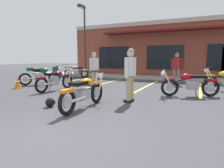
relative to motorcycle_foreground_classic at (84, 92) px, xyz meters
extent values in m
plane|color=#3D3D42|center=(0.49, 1.40, -0.46)|extent=(80.00, 80.00, 0.00)
cube|color=#A8A59E|center=(0.49, 8.71, -0.39)|extent=(22.00, 1.80, 0.14)
cube|color=brown|center=(0.49, 12.72, 1.58)|extent=(15.00, 5.94, 4.09)
cube|color=#B2AD9E|center=(0.49, 9.72, 3.47)|extent=(15.00, 0.06, 0.30)
cube|color=black|center=(-3.51, 9.71, 0.99)|extent=(2.56, 0.06, 1.70)
cube|color=black|center=(0.49, 9.71, 0.99)|extent=(2.56, 0.06, 1.70)
cube|color=maroon|center=(0.49, 9.30, 2.82)|extent=(9.00, 0.90, 0.12)
cube|color=#DBCC4C|center=(-4.36, 5.11, -0.46)|extent=(0.12, 4.80, 0.01)
cube|color=#DBCC4C|center=(-1.93, 5.11, -0.46)|extent=(0.12, 4.80, 0.01)
cube|color=#DBCC4C|center=(0.49, 5.11, -0.46)|extent=(0.12, 4.80, 0.01)
cube|color=#DBCC4C|center=(2.92, 5.11, -0.46)|extent=(0.12, 4.80, 0.01)
torus|color=black|center=(0.00, -0.74, -0.14)|extent=(0.10, 0.64, 0.64)
cylinder|color=#B7B7BC|center=(0.00, -0.74, -0.14)|extent=(0.06, 0.29, 0.29)
torus|color=black|center=(0.00, 0.70, -0.14)|extent=(0.10, 0.64, 0.64)
cylinder|color=#B7B7BC|center=(0.00, 0.70, -0.14)|extent=(0.06, 0.29, 0.29)
cylinder|color=silver|center=(-0.09, 0.80, 0.18)|extent=(0.04, 0.32, 0.66)
cylinder|color=silver|center=(0.09, 0.80, 0.18)|extent=(0.04, 0.32, 0.66)
cylinder|color=black|center=(0.00, 0.88, 0.50)|extent=(0.66, 0.03, 0.03)
sphere|color=silver|center=(0.00, 0.96, 0.36)|extent=(0.17, 0.17, 0.17)
cube|color=orange|center=(0.00, 0.74, 0.16)|extent=(0.14, 0.36, 0.06)
cube|color=#9E9EA3|center=(0.00, -0.10, -0.06)|extent=(0.24, 0.40, 0.28)
cylinder|color=silver|center=(0.14, -0.47, -0.10)|extent=(0.07, 0.55, 0.07)
cylinder|color=black|center=(0.00, 0.10, 0.18)|extent=(0.06, 0.94, 0.26)
ellipsoid|color=orange|center=(0.00, 0.12, 0.26)|extent=(0.26, 0.48, 0.22)
cube|color=black|center=(0.00, -0.24, 0.26)|extent=(0.28, 0.52, 0.10)
cube|color=orange|center=(0.00, -0.76, 0.14)|extent=(0.16, 0.36, 0.08)
cylinder|color=black|center=(-0.18, -0.17, -0.32)|extent=(0.13, 0.02, 0.29)
torus|color=black|center=(-4.41, 6.82, -0.14)|extent=(0.64, 0.11, 0.64)
cylinder|color=#B7B7BC|center=(-4.41, 6.82, -0.14)|extent=(0.29, 0.07, 0.29)
torus|color=black|center=(-5.85, 6.85, -0.14)|extent=(0.64, 0.11, 0.64)
cylinder|color=#B7B7BC|center=(-5.85, 6.85, -0.14)|extent=(0.29, 0.07, 0.29)
cylinder|color=silver|center=(-5.95, 6.76, 0.18)|extent=(0.33, 0.05, 0.66)
cylinder|color=silver|center=(-5.95, 6.94, 0.18)|extent=(0.33, 0.05, 0.66)
cylinder|color=black|center=(-6.03, 6.85, 0.50)|extent=(0.05, 0.66, 0.03)
sphere|color=silver|center=(-6.11, 6.85, 0.36)|extent=(0.17, 0.17, 0.17)
cube|color=beige|center=(-5.89, 6.85, 0.16)|extent=(0.36, 0.15, 0.06)
cube|color=#9E9EA3|center=(-5.05, 6.83, -0.06)|extent=(0.40, 0.25, 0.28)
cylinder|color=silver|center=(-4.67, 6.96, -0.10)|extent=(0.55, 0.08, 0.07)
cylinder|color=black|center=(-5.25, 6.84, 0.18)|extent=(0.94, 0.08, 0.26)
ellipsoid|color=beige|center=(-5.27, 6.84, 0.26)|extent=(0.49, 0.27, 0.22)
cube|color=black|center=(-4.91, 6.83, 0.26)|extent=(0.53, 0.29, 0.10)
cube|color=beige|center=(-4.39, 6.82, 0.14)|extent=(0.36, 0.17, 0.08)
cylinder|color=black|center=(-4.98, 6.65, -0.32)|extent=(0.03, 0.14, 0.29)
torus|color=black|center=(-5.19, 2.54, -0.14)|extent=(0.48, 0.56, 0.64)
cylinder|color=#B7B7BC|center=(-5.19, 2.54, -0.14)|extent=(0.23, 0.26, 0.29)
torus|color=black|center=(-4.30, 3.67, -0.14)|extent=(0.48, 0.56, 0.64)
cylinder|color=#B7B7BC|center=(-4.30, 3.67, -0.14)|extent=(0.23, 0.26, 0.29)
cylinder|color=silver|center=(-4.30, 3.80, 0.18)|extent=(0.24, 0.28, 0.66)
cylinder|color=silver|center=(-4.16, 3.69, 0.18)|extent=(0.24, 0.28, 0.66)
cylinder|color=black|center=(-4.18, 3.81, 0.50)|extent=(0.54, 0.44, 0.03)
sphere|color=silver|center=(-4.13, 3.87, 0.36)|extent=(0.24, 0.24, 0.17)
cube|color=#0F4C2D|center=(-4.27, 3.70, 0.16)|extent=(0.33, 0.37, 0.06)
cube|color=#9E9EA3|center=(-4.79, 3.04, -0.06)|extent=(0.44, 0.46, 0.28)
cylinder|color=silver|center=(-4.92, 2.66, -0.10)|extent=(0.40, 0.47, 0.07)
cylinder|color=black|center=(-4.67, 3.20, 0.18)|extent=(0.63, 0.77, 0.26)
ellipsoid|color=#0F4C2D|center=(-4.64, 3.23, 0.30)|extent=(0.56, 0.59, 0.26)
cube|color=#0F4C2D|center=(-4.26, 3.70, 0.30)|extent=(0.37, 0.36, 0.36)
cube|color=black|center=(-4.86, 2.96, 0.32)|extent=(0.44, 0.46, 0.10)
cube|color=#0F4C2D|center=(-5.04, 2.73, 0.36)|extent=(0.36, 0.37, 0.16)
cylinder|color=black|center=(-4.98, 3.10, -0.32)|extent=(0.12, 0.10, 0.29)
torus|color=black|center=(3.31, 5.27, -0.14)|extent=(0.58, 0.45, 0.64)
cylinder|color=#B7B7BC|center=(3.31, 5.27, -0.14)|extent=(0.27, 0.21, 0.29)
cylinder|color=silver|center=(3.18, 5.25, 0.18)|extent=(0.29, 0.22, 0.66)
cylinder|color=silver|center=(3.28, 5.40, 0.18)|extent=(0.29, 0.22, 0.66)
cylinder|color=black|center=(3.17, 5.37, 0.50)|extent=(0.40, 0.56, 0.03)
sphere|color=silver|center=(3.10, 5.42, 0.36)|extent=(0.24, 0.24, 0.17)
cube|color=yellow|center=(3.28, 5.29, 0.16)|extent=(0.38, 0.32, 0.06)
ellipsoid|color=yellow|center=(3.79, 4.94, 0.26)|extent=(0.54, 0.49, 0.22)
torus|color=black|center=(-2.83, 1.27, -0.14)|extent=(0.17, 0.65, 0.64)
cylinder|color=#B7B7BC|center=(-2.83, 1.27, -0.14)|extent=(0.09, 0.29, 0.29)
torus|color=black|center=(-2.68, 2.70, -0.14)|extent=(0.17, 0.65, 0.64)
cylinder|color=#B7B7BC|center=(-2.68, 2.70, -0.14)|extent=(0.09, 0.29, 0.29)
cylinder|color=silver|center=(-2.76, 2.81, 0.18)|extent=(0.08, 0.33, 0.66)
cylinder|color=silver|center=(-2.58, 2.79, 0.18)|extent=(0.08, 0.33, 0.66)
cylinder|color=black|center=(-2.66, 2.88, 0.50)|extent=(0.66, 0.10, 0.03)
sphere|color=silver|center=(-2.65, 2.96, 0.36)|extent=(0.19, 0.19, 0.17)
cube|color=maroon|center=(-2.67, 2.74, 0.16)|extent=(0.18, 0.37, 0.06)
cube|color=#9E9EA3|center=(-2.76, 1.91, -0.06)|extent=(0.28, 0.42, 0.28)
cylinder|color=silver|center=(-2.66, 1.53, -0.10)|extent=(0.13, 0.55, 0.07)
cylinder|color=black|center=(-2.74, 2.11, 0.18)|extent=(0.16, 0.94, 0.26)
ellipsoid|color=maroon|center=(-2.74, 2.13, 0.26)|extent=(0.31, 0.50, 0.22)
cube|color=black|center=(-2.78, 1.77, 0.26)|extent=(0.33, 0.55, 0.10)
cube|color=maroon|center=(-2.83, 1.25, 0.14)|extent=(0.20, 0.37, 0.08)
cylinder|color=black|center=(-2.95, 1.86, -0.32)|extent=(0.14, 0.04, 0.29)
torus|color=black|center=(3.23, 3.28, -0.14)|extent=(0.63, 0.32, 0.64)
cylinder|color=#B7B7BC|center=(3.23, 3.28, -0.14)|extent=(0.29, 0.16, 0.29)
torus|color=black|center=(1.88, 2.77, -0.14)|extent=(0.63, 0.32, 0.64)
cylinder|color=#B7B7BC|center=(1.88, 2.77, -0.14)|extent=(0.29, 0.16, 0.29)
cylinder|color=silver|center=(1.82, 2.65, 0.18)|extent=(0.32, 0.16, 0.66)
cylinder|color=silver|center=(1.76, 2.82, 0.18)|extent=(0.32, 0.16, 0.66)
cylinder|color=black|center=(1.71, 2.71, 0.50)|extent=(0.26, 0.63, 0.03)
sphere|color=silver|center=(1.64, 2.68, 0.36)|extent=(0.22, 0.22, 0.17)
cube|color=#B70F14|center=(1.84, 2.76, 0.16)|extent=(0.39, 0.26, 0.06)
cube|color=#9E9EA3|center=(2.63, 3.05, -0.06)|extent=(0.46, 0.37, 0.28)
cylinder|color=silver|center=(2.93, 3.32, -0.10)|extent=(0.54, 0.26, 0.07)
cylinder|color=black|center=(2.44, 2.98, 0.18)|extent=(0.90, 0.39, 0.26)
ellipsoid|color=#B70F14|center=(2.42, 2.98, 0.26)|extent=(0.54, 0.41, 0.22)
cube|color=black|center=(2.76, 3.10, 0.26)|extent=(0.59, 0.45, 0.10)
cube|color=#B70F14|center=(3.25, 3.29, 0.14)|extent=(0.39, 0.28, 0.08)
cylinder|color=black|center=(2.76, 2.91, -0.32)|extent=(0.07, 0.13, 0.29)
cube|color=black|center=(1.81, 6.22, -0.42)|extent=(0.12, 0.25, 0.08)
cube|color=black|center=(1.61, 6.24, -0.42)|extent=(0.12, 0.25, 0.08)
cylinder|color=slate|center=(1.82, 6.26, 0.00)|extent=(0.16, 0.16, 0.80)
cylinder|color=slate|center=(1.62, 6.28, 0.00)|extent=(0.16, 0.16, 0.80)
cube|color=maroon|center=(1.72, 6.27, 0.66)|extent=(0.40, 0.25, 0.56)
cylinder|color=maroon|center=(1.96, 6.25, 0.62)|extent=(0.11, 0.11, 0.58)
cylinder|color=maroon|center=(1.47, 6.30, 0.62)|extent=(0.11, 0.11, 0.58)
sphere|color=#A07556|center=(1.72, 6.27, 1.06)|extent=(0.24, 0.24, 0.22)
sphere|color=brown|center=(1.72, 6.28, 1.11)|extent=(0.23, 0.23, 0.21)
cube|color=black|center=(-1.71, 3.70, -0.42)|extent=(0.26, 0.15, 0.08)
cube|color=black|center=(-1.75, 3.50, -0.42)|extent=(0.26, 0.15, 0.08)
cylinder|color=tan|center=(-1.75, 3.71, 0.00)|extent=(0.18, 0.18, 0.80)
cylinder|color=tan|center=(-1.79, 3.51, 0.00)|extent=(0.18, 0.18, 0.80)
cube|color=silver|center=(-1.77, 3.61, 0.66)|extent=(0.30, 0.42, 0.56)
cylinder|color=silver|center=(-1.71, 3.85, 0.62)|extent=(0.12, 0.12, 0.58)
cylinder|color=silver|center=(-1.82, 3.36, 0.62)|extent=(0.12, 0.12, 0.58)
sphere|color=beige|center=(-1.77, 3.61, 1.06)|extent=(0.26, 0.26, 0.22)
sphere|color=gray|center=(-1.78, 3.61, 1.11)|extent=(0.25, 0.25, 0.21)
cube|color=black|center=(0.83, 1.17, -0.42)|extent=(0.25, 0.12, 0.08)
cube|color=black|center=(0.85, 1.37, -0.42)|extent=(0.25, 0.12, 0.08)
cylinder|color=tan|center=(0.87, 1.17, 0.00)|extent=(0.16, 0.16, 0.80)
cylinder|color=tan|center=(0.89, 1.37, 0.00)|extent=(0.16, 0.16, 0.80)
cube|color=silver|center=(0.88, 1.27, 0.66)|extent=(0.26, 0.40, 0.56)
cylinder|color=silver|center=(0.86, 1.02, 0.62)|extent=(0.11, 0.11, 0.58)
cylinder|color=silver|center=(0.91, 1.52, 0.62)|extent=(0.11, 0.11, 0.58)
sphere|color=beige|center=(0.88, 1.27, 1.06)|extent=(0.24, 0.24, 0.22)
sphere|color=gray|center=(0.89, 1.27, 1.11)|extent=(0.23, 0.23, 0.21)
sphere|color=black|center=(-0.95, -0.30, -0.33)|extent=(0.26, 0.26, 0.26)
cube|color=black|center=(-0.95, -0.20, -0.34)|extent=(0.18, 0.03, 0.09)
cube|color=orange|center=(-4.78, 1.74, -0.45)|extent=(0.34, 0.34, 0.03)
cone|color=orange|center=(-4.78, 1.74, -0.18)|extent=(0.26, 0.26, 0.50)
cylinder|color=white|center=(-4.78, 1.74, -0.14)|extent=(0.19, 0.19, 0.06)
cylinder|color=#2D2D33|center=(-4.84, 7.61, 2.03)|extent=(0.12, 0.12, 4.99)
cube|color=#2D2D33|center=(-4.84, 7.26, 4.48)|extent=(0.24, 0.70, 0.18)
cube|color=silver|center=(-4.84, 7.26, 4.39)|extent=(0.18, 0.56, 0.02)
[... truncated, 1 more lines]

